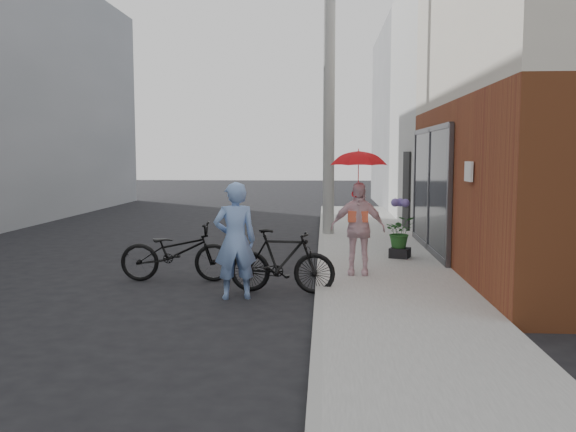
# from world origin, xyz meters

# --- Properties ---
(ground) EXTENTS (80.00, 80.00, 0.00)m
(ground) POSITION_xyz_m (0.00, 0.00, 0.00)
(ground) COLOR black
(ground) RESTS_ON ground
(sidewalk) EXTENTS (2.20, 24.00, 0.12)m
(sidewalk) POSITION_xyz_m (2.10, 2.00, 0.06)
(sidewalk) COLOR gray
(sidewalk) RESTS_ON ground
(curb) EXTENTS (0.12, 24.00, 0.12)m
(curb) POSITION_xyz_m (0.94, 2.00, 0.06)
(curb) COLOR #9E9E99
(curb) RESTS_ON ground
(plaster_building) EXTENTS (8.00, 6.00, 7.00)m
(plaster_building) POSITION_xyz_m (7.20, 9.00, 3.50)
(plaster_building) COLOR silver
(plaster_building) RESTS_ON ground
(east_building_far) EXTENTS (8.00, 8.00, 7.00)m
(east_building_far) POSITION_xyz_m (7.20, 16.00, 3.50)
(east_building_far) COLOR gray
(east_building_far) RESTS_ON ground
(utility_pole) EXTENTS (0.28, 0.28, 7.00)m
(utility_pole) POSITION_xyz_m (1.10, 6.00, 3.50)
(utility_pole) COLOR #9E9E99
(utility_pole) RESTS_ON ground
(officer) EXTENTS (0.70, 0.55, 1.69)m
(officer) POSITION_xyz_m (-0.27, -0.49, 0.84)
(officer) COLOR #7A9DDA
(officer) RESTS_ON ground
(bike_left) EXTENTS (1.87, 0.73, 0.97)m
(bike_left) POSITION_xyz_m (-1.41, 0.67, 0.48)
(bike_left) COLOR black
(bike_left) RESTS_ON ground
(bike_right) EXTENTS (1.65, 0.62, 0.97)m
(bike_right) POSITION_xyz_m (0.37, -0.09, 0.48)
(bike_right) COLOR black
(bike_right) RESTS_ON ground
(kimono_woman) EXTENTS (0.91, 0.44, 1.51)m
(kimono_woman) POSITION_xyz_m (1.55, 0.83, 0.87)
(kimono_woman) COLOR #F8D0DA
(kimono_woman) RESTS_ON sidewalk
(parasol) EXTENTS (0.90, 0.90, 0.79)m
(parasol) POSITION_xyz_m (1.55, 0.83, 2.02)
(parasol) COLOR red
(parasol) RESTS_ON kimono_woman
(planter) EXTENTS (0.45, 0.45, 0.19)m
(planter) POSITION_xyz_m (2.44, 2.48, 0.21)
(planter) COLOR black
(planter) RESTS_ON sidewalk
(potted_plant) EXTENTS (0.55, 0.48, 0.61)m
(potted_plant) POSITION_xyz_m (2.44, 2.48, 0.61)
(potted_plant) COLOR #265D25
(potted_plant) RESTS_ON planter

